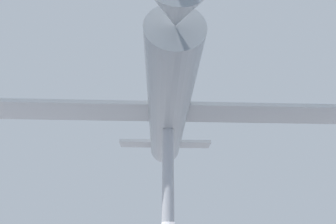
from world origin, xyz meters
The scene contains 2 objects.
support_pylon_central centered at (0.00, 0.00, 3.11)m, with size 0.48×0.48×6.23m.
suspended_airplane centered at (0.02, 0.28, 7.12)m, with size 17.30×12.29×2.77m.
Camera 1 is at (1.11, 10.56, 1.82)m, focal length 28.00 mm.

